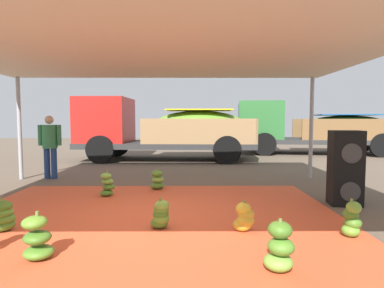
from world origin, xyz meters
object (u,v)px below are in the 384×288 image
at_px(worker_0, 50,142).
at_px(speaker_stack, 345,168).
at_px(cargo_truck_main, 162,128).
at_px(cargo_truck_far, 309,127).
at_px(banana_bunch_5, 352,220).
at_px(banana_bunch_0, 161,215).
at_px(banana_bunch_8, 244,218).
at_px(banana_bunch_9, 37,239).
at_px(banana_bunch_4, 280,248).
at_px(banana_bunch_6, 107,185).
at_px(banana_bunch_7, 3,217).
at_px(banana_bunch_2, 157,180).

distance_m(worker_0, speaker_stack, 7.06).
bearing_deg(cargo_truck_main, cargo_truck_far, 19.35).
distance_m(banana_bunch_5, cargo_truck_far, 11.31).
xyz_separation_m(banana_bunch_0, speaker_stack, (3.24, 1.29, 0.48)).
relative_size(banana_bunch_8, banana_bunch_9, 0.81).
xyz_separation_m(banana_bunch_9, cargo_truck_main, (0.59, 9.13, 1.00)).
bearing_deg(banana_bunch_5, banana_bunch_0, 172.22).
distance_m(banana_bunch_0, cargo_truck_far, 12.02).
bearing_deg(banana_bunch_4, banana_bunch_5, 38.69).
bearing_deg(banana_bunch_6, cargo_truck_main, 84.58).
height_order(banana_bunch_4, worker_0, worker_0).
xyz_separation_m(banana_bunch_9, speaker_stack, (4.51, 2.33, 0.44)).
bearing_deg(banana_bunch_7, banana_bunch_9, -45.61).
xyz_separation_m(banana_bunch_5, banana_bunch_9, (-3.83, -0.69, 0.00)).
relative_size(banana_bunch_2, banana_bunch_4, 0.86).
distance_m(banana_bunch_0, cargo_truck_main, 8.19).
distance_m(banana_bunch_6, worker_0, 2.94).
bearing_deg(banana_bunch_9, speaker_stack, 27.30).
xyz_separation_m(banana_bunch_2, cargo_truck_main, (-0.37, 5.46, 1.03)).
bearing_deg(banana_bunch_0, banana_bunch_4, -45.10).
distance_m(banana_bunch_0, banana_bunch_4, 1.88).
distance_m(banana_bunch_7, cargo_truck_far, 13.31).
bearing_deg(worker_0, banana_bunch_7, -75.28).
bearing_deg(cargo_truck_far, banana_bunch_7, -127.65).
bearing_deg(banana_bunch_9, worker_0, 111.64).
bearing_deg(banana_bunch_9, cargo_truck_far, 57.90).
bearing_deg(speaker_stack, banana_bunch_4, -126.09).
bearing_deg(banana_bunch_0, speaker_stack, 21.70).
xyz_separation_m(banana_bunch_4, banana_bunch_6, (-2.59, 3.31, -0.02)).
relative_size(banana_bunch_2, cargo_truck_main, 0.07).
height_order(banana_bunch_4, banana_bunch_8, banana_bunch_4).
bearing_deg(banana_bunch_2, banana_bunch_9, -104.61).
bearing_deg(worker_0, cargo_truck_main, 57.75).
relative_size(banana_bunch_7, worker_0, 0.28).
bearing_deg(speaker_stack, banana_bunch_9, -152.70).
height_order(banana_bunch_4, banana_bunch_6, banana_bunch_4).
xyz_separation_m(banana_bunch_6, speaker_stack, (4.51, -0.69, 0.45)).
relative_size(banana_bunch_7, cargo_truck_main, 0.07).
height_order(banana_bunch_6, worker_0, worker_0).
relative_size(banana_bunch_5, cargo_truck_main, 0.08).
relative_size(banana_bunch_4, banana_bunch_8, 1.26).
bearing_deg(banana_bunch_8, banana_bunch_9, -159.88).
bearing_deg(banana_bunch_7, cargo_truck_main, 79.56).
bearing_deg(worker_0, banana_bunch_5, -36.74).
height_order(banana_bunch_0, speaker_stack, speaker_stack).
height_order(banana_bunch_0, banana_bunch_8, banana_bunch_0).
height_order(cargo_truck_main, worker_0, cargo_truck_main).
xyz_separation_m(banana_bunch_4, cargo_truck_main, (-2.01, 9.43, 0.99)).
relative_size(banana_bunch_0, banana_bunch_8, 1.03).
relative_size(banana_bunch_4, cargo_truck_far, 0.07).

